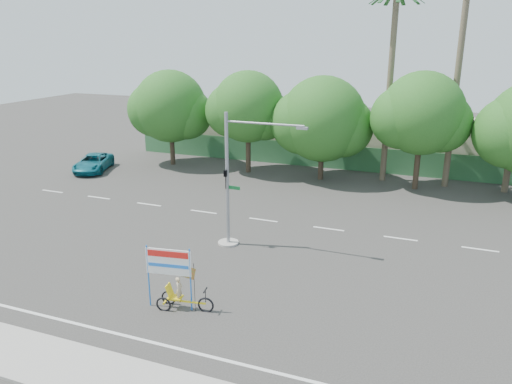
% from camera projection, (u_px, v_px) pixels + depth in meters
% --- Properties ---
extents(ground, '(120.00, 120.00, 0.00)m').
position_uv_depth(ground, '(243.00, 285.00, 22.14)').
color(ground, '#33302D').
rests_on(ground, ground).
extents(fence, '(38.00, 0.08, 2.00)m').
position_uv_depth(fence, '(343.00, 158.00, 40.98)').
color(fence, '#336B3D').
rests_on(fence, ground).
extents(building_left, '(12.00, 8.00, 4.00)m').
position_uv_depth(building_left, '(250.00, 129.00, 48.12)').
color(building_left, beige).
rests_on(building_left, ground).
extents(building_right, '(14.00, 8.00, 3.60)m').
position_uv_depth(building_right, '(449.00, 145.00, 41.99)').
color(building_right, beige).
rests_on(building_right, ground).
extents(tree_far_left, '(7.14, 6.00, 7.96)m').
position_uv_depth(tree_far_left, '(170.00, 109.00, 41.56)').
color(tree_far_left, '#473828').
rests_on(tree_far_left, ground).
extents(tree_left, '(6.66, 5.60, 8.07)m').
position_uv_depth(tree_left, '(248.00, 109.00, 39.07)').
color(tree_left, '#473828').
rests_on(tree_left, ground).
extents(tree_center, '(7.62, 6.40, 7.85)m').
position_uv_depth(tree_center, '(322.00, 121.00, 37.19)').
color(tree_center, '#473828').
rests_on(tree_center, ground).
extents(tree_right, '(6.90, 5.80, 8.36)m').
position_uv_depth(tree_right, '(421.00, 116.00, 34.55)').
color(tree_right, '#473828').
rests_on(tree_right, ground).
extents(palm_tall, '(3.73, 3.79, 17.45)m').
position_uv_depth(palm_tall, '(462.00, 37.00, 33.61)').
color(palm_tall, '#70604C').
rests_on(palm_tall, ground).
extents(palm_short, '(3.73, 3.79, 14.45)m').
position_uv_depth(palm_short, '(392.00, 61.00, 35.64)').
color(palm_short, '#70604C').
rests_on(palm_short, ground).
extents(traffic_signal, '(4.72, 1.10, 7.00)m').
position_uv_depth(traffic_signal, '(233.00, 192.00, 25.57)').
color(traffic_signal, gray).
rests_on(traffic_signal, ground).
extents(trike_billboard, '(2.75, 0.84, 2.72)m').
position_uv_depth(trike_billboard, '(176.00, 284.00, 19.92)').
color(trike_billboard, black).
rests_on(trike_billboard, ground).
extents(pickup_truck, '(3.76, 5.33, 1.35)m').
position_uv_depth(pickup_truck, '(93.00, 163.00, 40.68)').
color(pickup_truck, '#106473').
rests_on(pickup_truck, ground).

